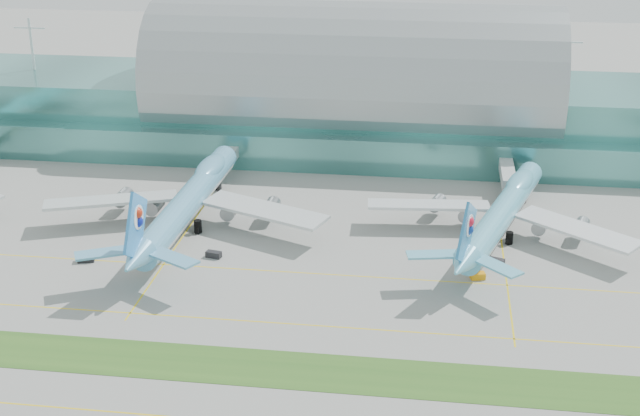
# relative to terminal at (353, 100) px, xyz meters

# --- Properties ---
(ground) EXTENTS (700.00, 700.00, 0.00)m
(ground) POSITION_rel_terminal_xyz_m (-0.01, -128.79, -14.23)
(ground) COLOR gray
(ground) RESTS_ON ground
(terminal) EXTENTS (340.00, 69.10, 36.00)m
(terminal) POSITION_rel_terminal_xyz_m (0.00, 0.00, 0.00)
(terminal) COLOR #3D7A75
(terminal) RESTS_ON ground
(grass_strip_far) EXTENTS (420.00, 12.00, 0.08)m
(grass_strip_far) POSITION_rel_terminal_xyz_m (-0.01, -126.79, -14.19)
(grass_strip_far) COLOR #2D591E
(grass_strip_far) RESTS_ON ground
(taxiline_c) EXTENTS (420.00, 0.35, 0.01)m
(taxiline_c) POSITION_rel_terminal_xyz_m (-0.01, -110.79, -14.22)
(taxiline_c) COLOR yellow
(taxiline_c) RESTS_ON ground
(taxiline_d) EXTENTS (420.00, 0.35, 0.01)m
(taxiline_d) POSITION_rel_terminal_xyz_m (-0.01, -88.79, -14.22)
(taxiline_d) COLOR yellow
(taxiline_d) RESTS_ON ground
(airliner_b) EXTENTS (69.51, 78.85, 21.72)m
(airliner_b) POSITION_rel_terminal_xyz_m (-32.38, -66.29, -7.53)
(airliner_b) COLOR #5AA1C7
(airliner_b) RESTS_ON ground
(airliner_c) EXTENTS (61.21, 70.95, 19.98)m
(airliner_c) POSITION_rel_terminal_xyz_m (41.33, -62.67, -8.06)
(airliner_c) COLOR #60B6D3
(airliner_c) RESTS_ON ground
(gse_c) EXTENTS (3.96, 2.83, 1.49)m
(gse_c) POSITION_rel_terminal_xyz_m (-49.66, -89.55, -13.48)
(gse_c) COLOR black
(gse_c) RESTS_ON ground
(gse_d) EXTENTS (3.63, 2.27, 1.40)m
(gse_d) POSITION_rel_terminal_xyz_m (-22.42, -83.78, -13.53)
(gse_d) COLOR black
(gse_d) RESTS_ON ground
(gse_e) EXTENTS (3.38, 2.51, 1.41)m
(gse_e) POSITION_rel_terminal_xyz_m (35.21, -86.64, -13.52)
(gse_e) COLOR orange
(gse_e) RESTS_ON ground
(gse_f) EXTENTS (3.95, 3.04, 1.42)m
(gse_f) POSITION_rel_terminal_xyz_m (39.36, -79.28, -13.52)
(gse_f) COLOR black
(gse_f) RESTS_ON ground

